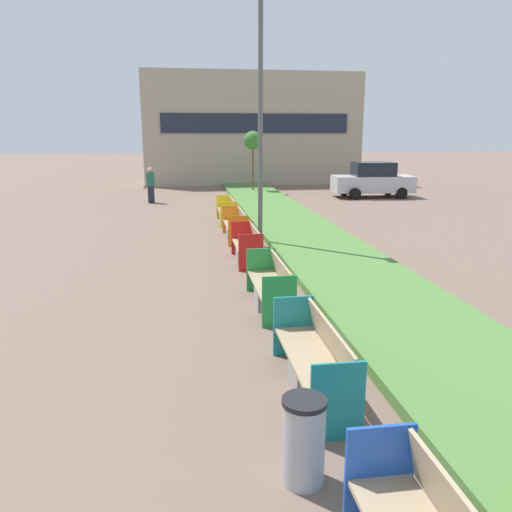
{
  "coord_description": "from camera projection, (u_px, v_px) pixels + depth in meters",
  "views": [
    {
      "loc": [
        -0.69,
        1.45,
        3.34
      ],
      "look_at": [
        0.9,
        12.45,
        0.6
      ],
      "focal_mm": 35.0,
      "sensor_mm": 36.0,
      "label": 1
    }
  ],
  "objects": [
    {
      "name": "parked_car_distant",
      "position": [
        373.0,
        180.0,
        26.56
      ],
      "size": [
        4.32,
        2.06,
        1.86
      ],
      "rotation": [
        0.0,
        0.0,
        -0.07
      ],
      "color": "#B7BABF",
      "rests_on": "ground"
    },
    {
      "name": "bench_orange_frame",
      "position": [
        236.0,
        228.0,
        16.14
      ],
      "size": [
        0.65,
        2.23,
        0.94
      ],
      "color": "gray",
      "rests_on": "ground"
    },
    {
      "name": "bench_red_frame",
      "position": [
        248.0,
        249.0,
        13.23
      ],
      "size": [
        0.65,
        1.89,
        0.94
      ],
      "color": "gray",
      "rests_on": "ground"
    },
    {
      "name": "sapling_tree_far",
      "position": [
        253.0,
        141.0,
        28.05
      ],
      "size": [
        1.03,
        1.03,
        3.47
      ],
      "color": "brown",
      "rests_on": "ground"
    },
    {
      "name": "street_lamp_post",
      "position": [
        260.0,
        109.0,
        14.19
      ],
      "size": [
        0.24,
        0.44,
        7.24
      ],
      "color": "#56595B",
      "rests_on": "ground"
    },
    {
      "name": "bench_teal_frame",
      "position": [
        314.0,
        364.0,
        6.59
      ],
      "size": [
        0.65,
        2.3,
        0.94
      ],
      "color": "gray",
      "rests_on": "ground"
    },
    {
      "name": "planter_grass_strip",
      "position": [
        358.0,
        279.0,
        11.45
      ],
      "size": [
        2.8,
        120.0,
        0.18
      ],
      "color": "#4C7A38",
      "rests_on": "ground"
    },
    {
      "name": "building_backdrop",
      "position": [
        250.0,
        129.0,
        34.6
      ],
      "size": [
        14.26,
        5.95,
        7.19
      ],
      "color": "tan",
      "rests_on": "ground"
    },
    {
      "name": "litter_bin",
      "position": [
        304.0,
        440.0,
        4.83
      ],
      "size": [
        0.44,
        0.44,
        0.89
      ],
      "color": "#9EA0A5",
      "rests_on": "ground"
    },
    {
      "name": "bench_yellow_frame",
      "position": [
        227.0,
        213.0,
        19.11
      ],
      "size": [
        0.65,
        2.08,
        0.94
      ],
      "color": "gray",
      "rests_on": "ground"
    },
    {
      "name": "pedestrian_walking",
      "position": [
        151.0,
        185.0,
        24.43
      ],
      "size": [
        0.53,
        0.24,
        1.72
      ],
      "color": "#232633",
      "rests_on": "ground"
    },
    {
      "name": "bench_green_frame",
      "position": [
        271.0,
        289.0,
        9.79
      ],
      "size": [
        0.65,
        2.18,
        0.94
      ],
      "color": "gray",
      "rests_on": "ground"
    }
  ]
}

